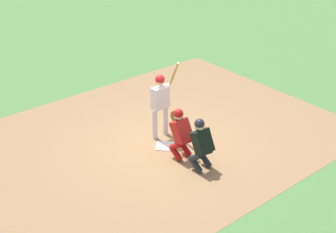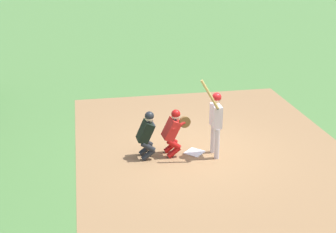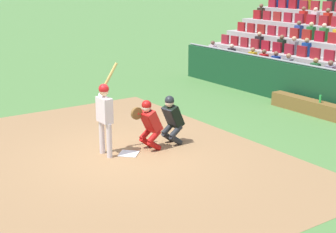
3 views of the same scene
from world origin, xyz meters
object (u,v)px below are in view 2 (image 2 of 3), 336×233
at_px(batter_at_plate, 216,117).
at_px(catcher_crouching, 173,130).
at_px(home_plate_marker, 195,152).
at_px(home_plate_umpire, 147,133).

bearing_deg(batter_at_plate, catcher_crouching, -103.21).
bearing_deg(catcher_crouching, home_plate_marker, 90.65).
xyz_separation_m(batter_at_plate, home_plate_umpire, (-0.22, -1.75, -0.38)).
bearing_deg(home_plate_umpire, home_plate_marker, 91.36).
xyz_separation_m(catcher_crouching, home_plate_umpire, (0.02, -0.70, -0.01)).
height_order(home_plate_marker, home_plate_umpire, home_plate_umpire).
relative_size(home_plate_marker, catcher_crouching, 0.34).
relative_size(batter_at_plate, catcher_crouching, 1.69).
distance_m(home_plate_marker, batter_at_plate, 1.19).
height_order(catcher_crouching, home_plate_umpire, home_plate_umpire).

